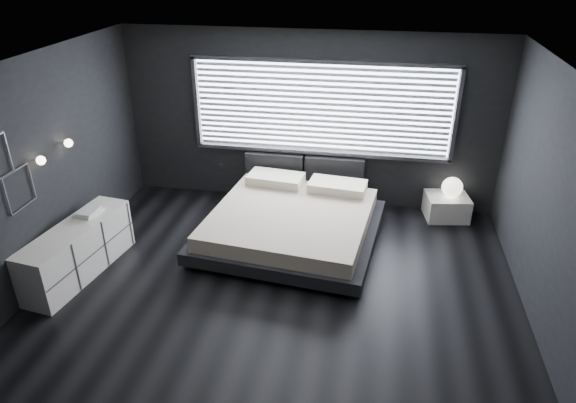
# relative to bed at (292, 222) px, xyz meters

# --- Properties ---
(room) EXTENTS (6.04, 6.00, 2.80)m
(room) POSITION_rel_bed_xyz_m (0.04, -1.37, 1.11)
(room) COLOR black
(room) RESTS_ON ground
(window) EXTENTS (4.14, 0.09, 1.52)m
(window) POSITION_rel_bed_xyz_m (0.24, 1.32, 1.32)
(window) COLOR white
(window) RESTS_ON ground
(headboard) EXTENTS (1.96, 0.16, 0.52)m
(headboard) POSITION_rel_bed_xyz_m (-0.01, 1.27, 0.28)
(headboard) COLOR black
(headboard) RESTS_ON ground
(sconce_near) EXTENTS (0.18, 0.11, 0.11)m
(sconce_near) POSITION_rel_bed_xyz_m (-2.84, -1.32, 1.31)
(sconce_near) COLOR silver
(sconce_near) RESTS_ON ground
(sconce_far) EXTENTS (0.18, 0.11, 0.11)m
(sconce_far) POSITION_rel_bed_xyz_m (-2.84, -0.72, 1.31)
(sconce_far) COLOR silver
(sconce_far) RESTS_ON ground
(wall_art_lower) EXTENTS (0.01, 0.48, 0.48)m
(wall_art_lower) POSITION_rel_bed_xyz_m (-2.93, -1.67, 1.09)
(wall_art_lower) COLOR #47474C
(wall_art_lower) RESTS_ON ground
(bed) EXTENTS (2.70, 2.60, 0.63)m
(bed) POSITION_rel_bed_xyz_m (0.00, 0.00, 0.00)
(bed) COLOR black
(bed) RESTS_ON ground
(nightstand) EXTENTS (0.72, 0.64, 0.38)m
(nightstand) POSITION_rel_bed_xyz_m (2.31, 1.11, -0.11)
(nightstand) COLOR white
(nightstand) RESTS_ON ground
(orb_lamp) EXTENTS (0.32, 0.32, 0.32)m
(orb_lamp) POSITION_rel_bed_xyz_m (2.35, 1.10, 0.24)
(orb_lamp) COLOR white
(orb_lamp) RESTS_ON nightstand
(dresser) EXTENTS (0.73, 1.79, 0.70)m
(dresser) POSITION_rel_bed_xyz_m (-2.61, -1.33, 0.05)
(dresser) COLOR white
(dresser) RESTS_ON ground
(book_stack) EXTENTS (0.30, 0.37, 0.07)m
(book_stack) POSITION_rel_bed_xyz_m (-2.59, -0.96, 0.43)
(book_stack) COLOR silver
(book_stack) RESTS_ON dresser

